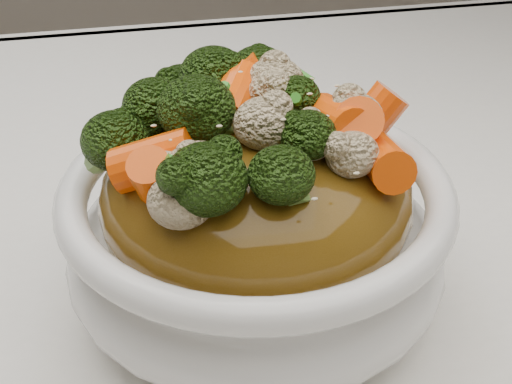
{
  "coord_description": "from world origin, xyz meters",
  "views": [
    {
      "loc": [
        -0.04,
        -0.35,
        1.02
      ],
      "look_at": [
        0.02,
        -0.05,
        0.82
      ],
      "focal_mm": 50.0,
      "sensor_mm": 36.0,
      "label": 1
    }
  ],
  "objects": [
    {
      "name": "tablecloth",
      "position": [
        0.0,
        0.0,
        0.73
      ],
      "size": [
        1.2,
        0.8,
        0.04
      ],
      "primitive_type": "cube",
      "color": "white",
      "rests_on": "dining_table"
    },
    {
      "name": "sauce_base",
      "position": [
        0.02,
        -0.05,
        0.82
      ],
      "size": [
        0.21,
        0.21,
        0.09
      ],
      "primitive_type": "ellipsoid",
      "rotation": [
        0.0,
        0.0,
        -0.36
      ],
      "color": "brown",
      "rests_on": "bowl"
    },
    {
      "name": "cauliflower",
      "position": [
        0.02,
        -0.05,
        0.87
      ],
      "size": [
        0.21,
        0.21,
        0.03
      ],
      "primitive_type": null,
      "rotation": [
        0.0,
        0.0,
        -0.36
      ],
      "color": "beige",
      "rests_on": "sauce_base"
    },
    {
      "name": "scallions",
      "position": [
        0.02,
        -0.05,
        0.88
      ],
      "size": [
        0.16,
        0.16,
        0.02
      ],
      "primitive_type": null,
      "rotation": [
        0.0,
        0.0,
        -0.36
      ],
      "color": "#329021",
      "rests_on": "sauce_base"
    },
    {
      "name": "broccoli",
      "position": [
        0.02,
        -0.05,
        0.88
      ],
      "size": [
        0.21,
        0.21,
        0.04
      ],
      "primitive_type": null,
      "rotation": [
        0.0,
        0.0,
        -0.36
      ],
      "color": "black",
      "rests_on": "sauce_base"
    },
    {
      "name": "bowl",
      "position": [
        0.02,
        -0.05,
        0.79
      ],
      "size": [
        0.26,
        0.26,
        0.08
      ],
      "primitive_type": null,
      "rotation": [
        0.0,
        0.0,
        -0.36
      ],
      "color": "white",
      "rests_on": "tablecloth"
    },
    {
      "name": "carrots",
      "position": [
        0.02,
        -0.05,
        0.88
      ],
      "size": [
        0.21,
        0.21,
        0.05
      ],
      "primitive_type": null,
      "rotation": [
        0.0,
        0.0,
        -0.36
      ],
      "color": "#FF5408",
      "rests_on": "sauce_base"
    },
    {
      "name": "sesame_seeds",
      "position": [
        0.02,
        -0.05,
        0.88
      ],
      "size": [
        0.19,
        0.19,
        0.01
      ],
      "primitive_type": null,
      "rotation": [
        0.0,
        0.0,
        -0.36
      ],
      "color": "beige",
      "rests_on": "sauce_base"
    }
  ]
}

